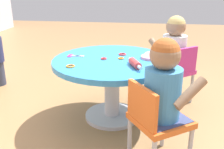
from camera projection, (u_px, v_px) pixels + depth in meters
ground_plane at (112, 117)px, 2.18m from camera, size 10.00×10.00×0.00m
craft_table at (112, 73)px, 2.05m from camera, size 0.92×0.92×0.50m
child_chair_left at (156, 120)px, 1.53m from camera, size 0.42×0.42×0.54m
seated_child_left at (164, 83)px, 1.47m from camera, size 0.42×0.44×0.51m
child_chair_right at (175, 71)px, 2.35m from camera, size 0.42×0.42×0.54m
seated_child_right at (174, 45)px, 2.31m from camera, size 0.44×0.43×0.51m
rolling_pin at (135, 63)px, 1.83m from camera, size 0.22×0.11×0.05m
craft_scissors at (73, 56)px, 2.09m from camera, size 0.07×0.13×0.01m
playdough_blob_0 at (154, 54)px, 2.11m from camera, size 0.15×0.15×0.02m
playdough_blob_1 at (151, 57)px, 2.03m from camera, size 0.15×0.15×0.02m
cookie_cutter_0 at (122, 54)px, 2.13m from camera, size 0.06×0.06×0.01m
cookie_cutter_1 at (70, 66)px, 1.84m from camera, size 0.06×0.06×0.01m
cookie_cutter_2 at (104, 59)px, 2.01m from camera, size 0.05×0.05×0.01m
cookie_cutter_3 at (121, 58)px, 2.02m from camera, size 0.05×0.05×0.01m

